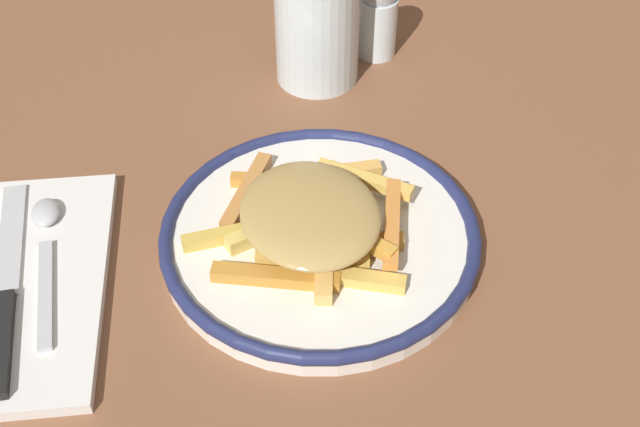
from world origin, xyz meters
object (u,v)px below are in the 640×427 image
(water_glass, at_px, (317,25))
(knife, at_px, (5,299))
(fries_heap, at_px, (313,220))
(plate, at_px, (320,236))
(napkin, at_px, (10,286))
(salt_shaker, at_px, (378,14))
(spoon, at_px, (46,243))

(water_glass, bearing_deg, knife, -132.76)
(fries_heap, distance_m, knife, 0.23)
(plate, relative_size, napkin, 1.10)
(napkin, distance_m, water_glass, 0.37)
(napkin, distance_m, salt_shaker, 0.43)
(knife, bearing_deg, fries_heap, 9.03)
(fries_heap, xyz_separation_m, spoon, (-0.21, 0.02, -0.02))
(napkin, xyz_separation_m, knife, (0.00, -0.02, 0.01))
(water_glass, bearing_deg, fries_heap, -96.22)
(knife, bearing_deg, spoon, 68.15)
(salt_shaker, bearing_deg, water_glass, -151.38)
(napkin, relative_size, water_glass, 1.97)
(fries_heap, height_order, water_glass, water_glass)
(spoon, height_order, salt_shaker, salt_shaker)
(plate, height_order, spoon, plate)
(plate, distance_m, water_glass, 0.24)
(fries_heap, xyz_separation_m, napkin, (-0.23, -0.02, -0.03))
(napkin, height_order, knife, knife)
(fries_heap, relative_size, napkin, 0.81)
(knife, height_order, spoon, spoon)
(salt_shaker, bearing_deg, napkin, -137.74)
(plate, xyz_separation_m, salt_shaker, (0.08, 0.27, 0.03))
(plate, xyz_separation_m, napkin, (-0.24, -0.02, -0.01))
(fries_heap, xyz_separation_m, water_glass, (0.03, 0.24, 0.02))
(water_glass, bearing_deg, plate, -94.92)
(spoon, distance_m, salt_shaker, 0.39)
(knife, xyz_separation_m, salt_shaker, (0.32, 0.31, 0.03))
(napkin, height_order, spoon, spoon)
(napkin, relative_size, spoon, 1.49)
(napkin, bearing_deg, water_glass, 44.98)
(napkin, bearing_deg, fries_heap, 4.33)
(salt_shaker, bearing_deg, knife, -135.77)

